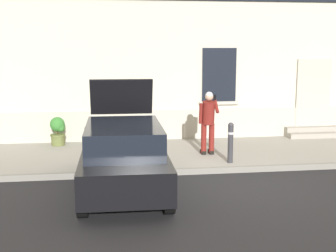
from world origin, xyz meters
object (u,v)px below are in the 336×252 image
object	(u,v)px
planter_olive	(58,130)
person_on_phone	(208,119)
planter_cream	(122,130)
hatchback_car_black	(124,156)
bollard_near_person	(231,141)
bollard_far_left	(88,145)

from	to	relation	value
planter_olive	person_on_phone	bearing A→B (deg)	-23.34
planter_olive	planter_cream	world-z (taller)	same
hatchback_car_black	person_on_phone	xyz separation A→B (m)	(2.42, 2.55, 0.35)
bollard_near_person	person_on_phone	distance (m)	1.11
bollard_near_person	planter_cream	bearing A→B (deg)	136.80
hatchback_car_black	planter_cream	bearing A→B (deg)	88.10
hatchback_car_black	person_on_phone	bearing A→B (deg)	46.56
bollard_near_person	person_on_phone	bearing A→B (deg)	111.14
planter_olive	planter_cream	xyz separation A→B (m)	(1.92, -0.28, 0.00)
planter_olive	planter_cream	size ratio (longest dim) A/B	1.00
planter_cream	bollard_far_left	bearing A→B (deg)	-110.69
hatchback_car_black	person_on_phone	size ratio (longest dim) A/B	2.35
person_on_phone	planter_cream	bearing A→B (deg)	143.39
hatchback_car_black	bollard_far_left	bearing A→B (deg)	116.77
hatchback_car_black	bollard_far_left	world-z (taller)	hatchback_car_black
bollard_near_person	person_on_phone	world-z (taller)	person_on_phone
person_on_phone	hatchback_car_black	bearing A→B (deg)	-136.14
bollard_near_person	planter_cream	xyz separation A→B (m)	(-2.65, 2.49, -0.11)
bollard_near_person	bollard_far_left	xyz separation A→B (m)	(-3.59, 0.00, 0.00)
bollard_near_person	bollard_far_left	world-z (taller)	same
hatchback_car_black	planter_cream	xyz separation A→B (m)	(0.14, 4.09, -0.19)
bollard_far_left	planter_cream	bearing A→B (deg)	69.31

